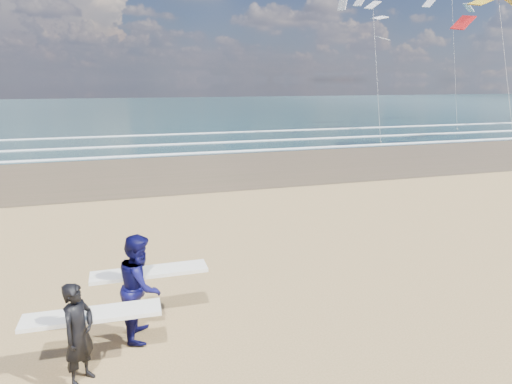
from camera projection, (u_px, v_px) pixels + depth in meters
name	position (u px, v px, depth m)	size (l,w,h in m)	color
wet_sand_strip	(445.00, 154.00, 29.92)	(220.00, 12.00, 0.01)	brown
ocean	(236.00, 107.00, 79.99)	(220.00, 100.00, 0.02)	#193538
foam_breakers	(366.00, 135.00, 39.27)	(220.00, 11.70, 0.05)	white
surfer_near	(81.00, 331.00, 7.18)	(2.22, 1.02, 1.70)	black
surfer_far	(141.00, 285.00, 8.46)	(2.20, 1.17, 2.00)	#0B0B3F
kite_0	(504.00, 53.00, 29.34)	(6.20, 4.78, 11.35)	slate
kite_1	(376.00, 60.00, 36.24)	(5.37, 4.69, 11.66)	slate
kite_5	(454.00, 46.00, 45.01)	(5.71, 4.73, 14.71)	slate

